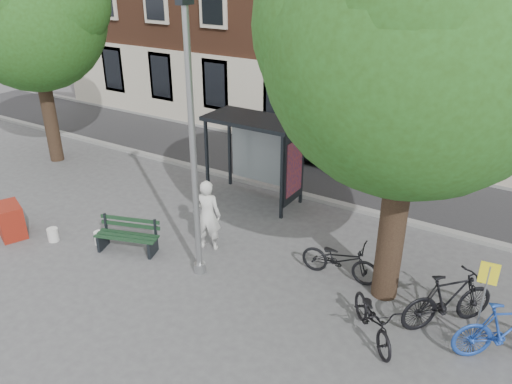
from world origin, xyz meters
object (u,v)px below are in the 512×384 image
object	(u,v)px
bus_shelter	(267,142)
car_dark	(350,144)
bench	(128,237)
red_stand	(10,220)
notice_sign	(485,288)
bike_a	(340,259)
bike_b	(507,330)
bike_c	(373,318)
lamppost	(194,163)
painter	(207,215)
bike_d	(448,299)

from	to	relation	value
bus_shelter	car_dark	bearing A→B (deg)	78.16
bench	red_stand	size ratio (longest dim) A/B	1.87
notice_sign	bus_shelter	bearing A→B (deg)	146.33
bike_a	red_stand	world-z (taller)	bike_a
bus_shelter	bike_b	distance (m)	7.95
bench	bike_a	xyz separation A→B (m)	(5.04, 1.73, 0.11)
red_stand	bike_c	bearing A→B (deg)	7.66
lamppost	bike_a	xyz separation A→B (m)	(2.89, 1.56, -2.30)
red_stand	notice_sign	world-z (taller)	notice_sign
lamppost	bike_b	world-z (taller)	lamppost
painter	bike_b	xyz separation A→B (m)	(6.98, -0.19, -0.34)
notice_sign	red_stand	bearing A→B (deg)	-176.54
bike_a	bike_b	size ratio (longest dim) A/B	0.92
red_stand	bus_shelter	bearing A→B (deg)	48.71
bike_c	painter	bearing A→B (deg)	126.05
bike_b	notice_sign	distance (m)	0.93
lamppost	notice_sign	xyz separation A→B (m)	(6.00, 0.75, -1.39)
lamppost	bike_d	distance (m)	5.91
bench	lamppost	bearing A→B (deg)	-13.82
bus_shelter	bike_c	bearing A→B (deg)	-40.16
bike_c	bench	bearing A→B (deg)	139.55
painter	bike_b	distance (m)	7.00
car_dark	red_stand	world-z (taller)	car_dark
bike_a	car_dark	size ratio (longest dim) A/B	0.35
car_dark	bike_b	bearing A→B (deg)	-139.01
painter	bench	size ratio (longest dim) A/B	1.12
bike_a	bike_c	distance (m)	2.08
bike_b	bench	bearing A→B (deg)	61.55
bike_b	red_stand	bearing A→B (deg)	65.12
car_dark	notice_sign	distance (m)	9.57
painter	car_dark	bearing A→B (deg)	-114.44
bench	red_stand	world-z (taller)	red_stand
bench	bike_b	xyz separation A→B (m)	(8.64, 0.98, 0.22)
bench	notice_sign	xyz separation A→B (m)	(8.15, 0.93, 1.01)
bike_d	lamppost	bearing A→B (deg)	54.08
bike_b	bike_c	xyz separation A→B (m)	(-2.24, -0.81, -0.14)
bike_d	red_stand	xyz separation A→B (m)	(-10.74, -2.44, -0.17)
painter	red_stand	size ratio (longest dim) A/B	2.10
notice_sign	bike_a	bearing A→B (deg)	158.69
lamppost	bike_c	world-z (taller)	lamppost
bench	bike_c	xyz separation A→B (m)	(6.40, 0.17, 0.09)
bus_shelter	bench	size ratio (longest dim) A/B	1.69
bike_a	red_stand	bearing A→B (deg)	105.09
red_stand	lamppost	bearing A→B (deg)	13.62
notice_sign	painter	bearing A→B (deg)	171.04
bike_b	bike_d	xyz separation A→B (m)	(-1.12, 0.34, 0.02)
painter	bike_d	bearing A→B (deg)	162.99
painter	red_stand	xyz separation A→B (m)	(-4.87, -2.30, -0.49)
lamppost	painter	world-z (taller)	lamppost
bus_shelter	red_stand	size ratio (longest dim) A/B	3.17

